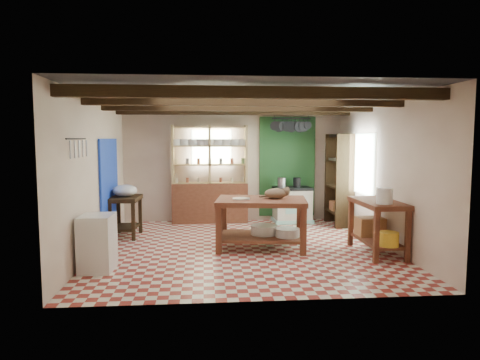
{
  "coord_description": "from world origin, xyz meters",
  "views": [
    {
      "loc": [
        -0.68,
        -7.32,
        1.91
      ],
      "look_at": [
        -0.03,
        0.3,
        1.16
      ],
      "focal_mm": 32.0,
      "sensor_mm": 36.0,
      "label": 1
    }
  ],
  "objects": [
    {
      "name": "yellow_tub",
      "position": [
        2.18,
        -1.01,
        0.34
      ],
      "size": [
        0.3,
        0.3,
        0.22
      ],
      "primitive_type": "cylinder",
      "rotation": [
        0.0,
        0.0,
        0.01
      ],
      "color": "gold",
      "rests_on": "right_counter"
    },
    {
      "name": "wall_right",
      "position": [
        2.5,
        0.0,
        1.3
      ],
      "size": [
        0.04,
        5.0,
        2.6
      ],
      "primitive_type": "cube",
      "color": "beige",
      "rests_on": "floor"
    },
    {
      "name": "shelving_unit",
      "position": [
        -0.55,
        2.31,
        1.1
      ],
      "size": [
        1.7,
        0.34,
        2.2
      ],
      "primitive_type": "cube",
      "color": "tan",
      "rests_on": "floor"
    },
    {
      "name": "white_cabinet",
      "position": [
        -2.22,
        -1.13,
        0.41
      ],
      "size": [
        0.47,
        0.56,
        0.81
      ],
      "primitive_type": "cube",
      "rotation": [
        0.0,
        0.0,
        -0.03
      ],
      "color": "silver",
      "rests_on": "floor"
    },
    {
      "name": "prep_table",
      "position": [
        -2.2,
        1.01,
        0.39
      ],
      "size": [
        0.57,
        0.8,
        0.79
      ],
      "primitive_type": "cube",
      "rotation": [
        0.0,
        0.0,
        -0.04
      ],
      "color": "black",
      "rests_on": "floor"
    },
    {
      "name": "window_right",
      "position": [
        2.48,
        1.0,
        1.4
      ],
      "size": [
        0.02,
        1.3,
        1.2
      ],
      "primitive_type": "cube",
      "color": "beige",
      "rests_on": "wall_right"
    },
    {
      "name": "wall_front",
      "position": [
        0.0,
        -2.5,
        1.3
      ],
      "size": [
        5.0,
        0.04,
        2.6
      ],
      "primitive_type": "cube",
      "color": "beige",
      "rests_on": "floor"
    },
    {
      "name": "green_wall_patch",
      "position": [
        1.25,
        2.47,
        1.25
      ],
      "size": [
        1.3,
        0.04,
        2.3
      ],
      "primitive_type": "cube",
      "color": "#205024",
      "rests_on": "wall_back"
    },
    {
      "name": "wall_left",
      "position": [
        -2.5,
        0.0,
        1.3
      ],
      "size": [
        0.04,
        5.0,
        2.6
      ],
      "primitive_type": "cube",
      "color": "beige",
      "rests_on": "floor"
    },
    {
      "name": "wall_back",
      "position": [
        0.0,
        2.5,
        1.3
      ],
      "size": [
        5.0,
        0.04,
        2.6
      ],
      "primitive_type": "cube",
      "color": "beige",
      "rests_on": "floor"
    },
    {
      "name": "enamel_bowl",
      "position": [
        -2.2,
        1.01,
        0.91
      ],
      "size": [
        0.48,
        0.48,
        0.23
      ],
      "primitive_type": "ellipsoid",
      "rotation": [
        0.0,
        0.0,
        -0.04
      ],
      "color": "silver",
      "rests_on": "prep_table"
    },
    {
      "name": "ceiling_beams",
      "position": [
        0.0,
        0.0,
        2.48
      ],
      "size": [
        5.0,
        3.8,
        0.15
      ],
      "primitive_type": "cube",
      "color": "black",
      "rests_on": "ceiling"
    },
    {
      "name": "steel_tray",
      "position": [
        -0.05,
        -0.06,
        0.87
      ],
      "size": [
        0.35,
        0.35,
        0.02
      ],
      "primitive_type": "cylinder",
      "rotation": [
        0.0,
        0.0,
        -0.15
      ],
      "color": "#ABABB3",
      "rests_on": "work_table"
    },
    {
      "name": "cat",
      "position": [
        0.56,
        -0.05,
        0.95
      ],
      "size": [
        0.4,
        0.31,
        0.18
      ],
      "primitive_type": "ellipsoid",
      "rotation": [
        0.0,
        0.0,
        0.03
      ],
      "color": "#8D6F52",
      "rests_on": "work_table"
    },
    {
      "name": "basin_small",
      "position": [
        0.74,
        -0.23,
        0.3
      ],
      "size": [
        0.47,
        0.47,
        0.14
      ],
      "primitive_type": "cylinder",
      "rotation": [
        0.0,
        0.0,
        -0.15
      ],
      "color": "silver",
      "rests_on": "work_table"
    },
    {
      "name": "kettle_right",
      "position": [
        1.41,
        2.16,
        0.91
      ],
      "size": [
        0.18,
        0.18,
        0.21
      ],
      "primitive_type": "cylinder",
      "rotation": [
        0.0,
        0.0,
        0.07
      ],
      "color": "black",
      "rests_on": "stove"
    },
    {
      "name": "utensil_rail",
      "position": [
        -2.44,
        -1.2,
        1.78
      ],
      "size": [
        0.06,
        0.9,
        0.28
      ],
      "primitive_type": "cube",
      "color": "black",
      "rests_on": "wall_left"
    },
    {
      "name": "white_bucket",
      "position": [
        2.13,
        -0.91,
        1.01
      ],
      "size": [
        0.25,
        0.25,
        0.25
      ],
      "primitive_type": "cylinder",
      "rotation": [
        0.0,
        0.0,
        0.01
      ],
      "color": "silver",
      "rests_on": "right_counter"
    },
    {
      "name": "right_counter",
      "position": [
        2.18,
        -0.56,
        0.44
      ],
      "size": [
        0.63,
        1.24,
        0.88
      ],
      "primitive_type": "cube",
      "rotation": [
        0.0,
        0.0,
        0.01
      ],
      "color": "brown",
      "rests_on": "floor"
    },
    {
      "name": "floor",
      "position": [
        0.0,
        0.0,
        -0.01
      ],
      "size": [
        5.0,
        5.0,
        0.02
      ],
      "primitive_type": "cube",
      "color": "maroon",
      "rests_on": "ground"
    },
    {
      "name": "ceiling",
      "position": [
        0.0,
        0.0,
        2.6
      ],
      "size": [
        5.0,
        5.0,
        0.02
      ],
      "primitive_type": "cube",
      "color": "#46464B",
      "rests_on": "wall_back"
    },
    {
      "name": "blue_wall_patch",
      "position": [
        -2.47,
        0.9,
        1.1
      ],
      "size": [
        0.04,
        1.4,
        1.6
      ],
      "primitive_type": "cube",
      "color": "#193CBE",
      "rests_on": "wall_left"
    },
    {
      "name": "pot_rack",
      "position": [
        1.25,
        2.05,
        2.18
      ],
      "size": [
        0.86,
        0.12,
        0.36
      ],
      "primitive_type": "cube",
      "color": "black",
      "rests_on": "ceiling"
    },
    {
      "name": "tall_rack",
      "position": [
        2.28,
        1.8,
        1.0
      ],
      "size": [
        0.4,
        0.86,
        2.0
      ],
      "primitive_type": "cube",
      "color": "black",
      "rests_on": "floor"
    },
    {
      "name": "stove",
      "position": [
        1.31,
        2.15,
        0.4
      ],
      "size": [
        0.86,
        0.61,
        0.81
      ],
      "primitive_type": "cube",
      "rotation": [
        0.0,
        0.0,
        0.07
      ],
      "color": "beige",
      "rests_on": "floor"
    },
    {
      "name": "wicker_basket",
      "position": [
        2.18,
        -0.26,
        0.39
      ],
      "size": [
        0.45,
        0.36,
        0.31
      ],
      "primitive_type": "cube",
      "rotation": [
        0.0,
        0.0,
        0.01
      ],
      "color": "#A36B41",
      "rests_on": "right_counter"
    },
    {
      "name": "kettle_left",
      "position": [
        1.06,
        2.13,
        0.92
      ],
      "size": [
        0.2,
        0.2,
        0.22
      ],
      "primitive_type": "cylinder",
      "rotation": [
        0.0,
        0.0,
        0.07
      ],
      "color": "#ABABB3",
      "rests_on": "stove"
    },
    {
      "name": "window_back",
      "position": [
        -0.5,
        2.48,
        1.7
      ],
      "size": [
        0.9,
        0.02,
        0.8
      ],
      "primitive_type": "cube",
      "color": "beige",
      "rests_on": "wall_back"
    },
    {
      "name": "work_table",
      "position": [
        0.31,
        -0.06,
        0.43
      ],
      "size": [
        1.66,
        1.23,
        0.86
      ],
      "primitive_type": "cube",
      "rotation": [
        0.0,
        0.0,
        -0.15
      ],
      "color": "brown",
      "rests_on": "floor"
    },
    {
      "name": "basin_large",
      "position": [
        0.36,
        -0.02,
        0.31
      ],
      "size": [
        0.53,
        0.53,
        0.16
      ],
      "primitive_type": "cylinder",
      "rotation": [
        0.0,
        0.0,
        -0.15
      ],
      "color": "silver",
      "rests_on": "work_table"
    }
  ]
}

